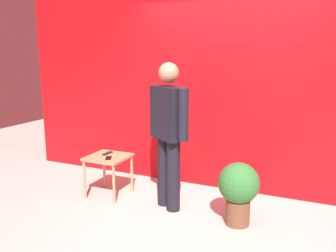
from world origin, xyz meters
TOP-DOWN VIEW (x-y plane):
  - ground_plane at (0.00, 0.00)m, footprint 12.00×12.00m
  - back_wall_red at (0.00, 1.36)m, footprint 6.17×0.12m
  - standing_person at (-0.39, 0.45)m, footprint 0.63×0.46m
  - side_table at (-1.25, 0.46)m, footprint 0.50×0.50m
  - cell_phone at (-1.18, 0.38)m, footprint 0.13×0.16m
  - tv_remote at (-1.30, 0.53)m, footprint 0.06×0.17m
  - potted_plant at (0.46, 0.36)m, footprint 0.44×0.44m

SIDE VIEW (x-z plane):
  - ground_plane at x=0.00m, z-range 0.00..0.00m
  - potted_plant at x=0.46m, z-range 0.06..0.75m
  - side_table at x=-1.25m, z-range 0.18..0.71m
  - cell_phone at x=-1.18m, z-range 0.53..0.54m
  - tv_remote at x=-1.30m, z-range 0.53..0.55m
  - standing_person at x=-0.39m, z-range 0.10..1.82m
  - back_wall_red at x=0.00m, z-range 0.00..2.69m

